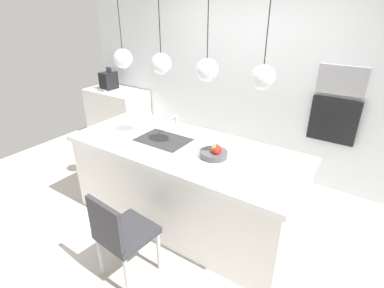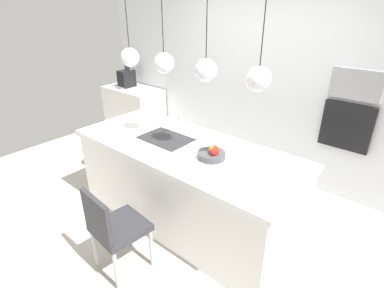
% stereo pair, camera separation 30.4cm
% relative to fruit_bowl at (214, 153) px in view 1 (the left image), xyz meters
% --- Properties ---
extents(floor, '(6.60, 6.60, 0.00)m').
position_rel_fruit_bowl_xyz_m(floor, '(-0.38, 0.03, -0.98)').
color(floor, '#BCB7AD').
rests_on(floor, ground).
extents(back_wall, '(6.00, 0.10, 2.60)m').
position_rel_fruit_bowl_xyz_m(back_wall, '(-0.38, 1.68, 0.32)').
color(back_wall, white).
rests_on(back_wall, ground).
extents(kitchen_island, '(2.50, 1.04, 0.94)m').
position_rel_fruit_bowl_xyz_m(kitchen_island, '(-0.38, 0.03, -0.51)').
color(kitchen_island, white).
rests_on(kitchen_island, ground).
extents(sink_basin, '(0.56, 0.40, 0.02)m').
position_rel_fruit_bowl_xyz_m(sink_basin, '(-0.66, 0.03, -0.05)').
color(sink_basin, '#2D2D30').
rests_on(sink_basin, kitchen_island).
extents(faucet, '(0.02, 0.17, 0.22)m').
position_rel_fruit_bowl_xyz_m(faucet, '(-0.66, 0.25, 0.10)').
color(faucet, silver).
rests_on(faucet, kitchen_island).
extents(fruit_bowl, '(0.27, 0.27, 0.13)m').
position_rel_fruit_bowl_xyz_m(fruit_bowl, '(0.00, 0.00, 0.00)').
color(fruit_bowl, '#4C4C51').
rests_on(fruit_bowl, kitchen_island).
extents(side_counter, '(1.10, 0.60, 0.88)m').
position_rel_fruit_bowl_xyz_m(side_counter, '(-2.78, 1.31, -0.54)').
color(side_counter, white).
rests_on(side_counter, ground).
extents(coffee_machine, '(0.20, 0.35, 0.38)m').
position_rel_fruit_bowl_xyz_m(coffee_machine, '(-2.93, 1.32, 0.06)').
color(coffee_machine, black).
rests_on(coffee_machine, side_counter).
extents(microwave, '(0.54, 0.08, 0.34)m').
position_rel_fruit_bowl_xyz_m(microwave, '(0.76, 1.61, 0.48)').
color(microwave, '#9E9EA3').
rests_on(microwave, back_wall).
extents(oven, '(0.56, 0.08, 0.56)m').
position_rel_fruit_bowl_xyz_m(oven, '(0.76, 1.61, -0.02)').
color(oven, black).
rests_on(oven, back_wall).
extents(chair_near, '(0.46, 0.47, 0.88)m').
position_rel_fruit_bowl_xyz_m(chair_near, '(-0.37, -0.93, -0.48)').
color(chair_near, '#333338').
rests_on(chair_near, ground).
extents(pendant_light_left, '(0.20, 0.20, 0.80)m').
position_rel_fruit_bowl_xyz_m(pendant_light_left, '(-1.16, 0.03, 0.77)').
color(pendant_light_left, silver).
extents(pendant_light_center_left, '(0.20, 0.20, 0.80)m').
position_rel_fruit_bowl_xyz_m(pendant_light_center_left, '(-0.64, 0.03, 0.77)').
color(pendant_light_center_left, silver).
extents(pendant_light_center_right, '(0.20, 0.20, 0.80)m').
position_rel_fruit_bowl_xyz_m(pendant_light_center_right, '(-0.12, 0.03, 0.77)').
color(pendant_light_center_right, silver).
extents(pendant_light_right, '(0.20, 0.20, 0.80)m').
position_rel_fruit_bowl_xyz_m(pendant_light_right, '(0.39, 0.03, 0.77)').
color(pendant_light_right, silver).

